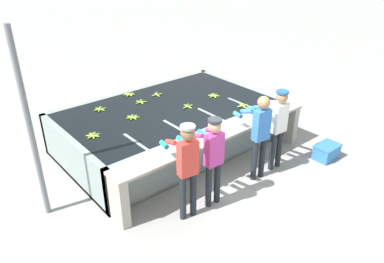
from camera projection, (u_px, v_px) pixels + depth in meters
ground_plane at (226, 179)px, 7.35m from camera, size 80.00×80.00×0.00m
wash_tank at (168, 126)px, 8.40m from camera, size 4.63×2.84×0.93m
work_ledge at (219, 146)px, 7.20m from camera, size 4.63×0.45×0.93m
worker_0 at (187, 163)px, 5.92m from camera, size 0.48×0.74×1.72m
worker_1 at (213, 154)px, 6.25m from camera, size 0.42×0.72×1.66m
worker_2 at (260, 130)px, 6.96m from camera, size 0.46×0.74×1.72m
worker_3 at (278, 122)px, 7.29m from camera, size 0.43×0.73×1.68m
banana_bunch_floating_0 at (243, 106)px, 8.21m from camera, size 0.28×0.28×0.08m
banana_bunch_floating_1 at (93, 135)px, 6.97m from camera, size 0.28×0.28×0.08m
banana_bunch_floating_2 at (129, 94)px, 8.81m from camera, size 0.28×0.28×0.08m
banana_bunch_floating_3 at (133, 117)px, 7.68m from camera, size 0.28×0.27×0.08m
banana_bunch_floating_4 at (188, 106)px, 8.17m from camera, size 0.28×0.28×0.08m
banana_bunch_floating_5 at (157, 95)px, 8.79m from camera, size 0.28×0.28×0.08m
banana_bunch_floating_6 at (100, 109)px, 8.04m from camera, size 0.28×0.28×0.08m
banana_bunch_floating_7 at (141, 102)px, 8.40m from camera, size 0.27×0.28×0.08m
banana_bunch_floating_8 at (214, 96)px, 8.73m from camera, size 0.28×0.28×0.08m
knife_0 at (276, 111)px, 7.98m from camera, size 0.35×0.04×0.02m
crate at (326, 152)px, 7.98m from camera, size 0.55×0.39×0.32m
support_post_left at (30, 130)px, 5.74m from camera, size 0.09×0.09×3.20m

